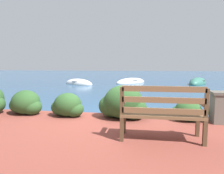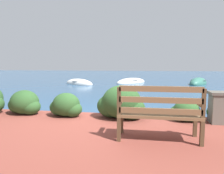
{
  "view_description": "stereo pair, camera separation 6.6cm",
  "coord_description": "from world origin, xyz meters",
  "px_view_note": "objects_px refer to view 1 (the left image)",
  "views": [
    {
      "loc": [
        0.99,
        -4.99,
        1.48
      ],
      "look_at": [
        -0.74,
        6.35,
        0.17
      ],
      "focal_mm": 32.0,
      "sensor_mm": 36.0,
      "label": 1
    },
    {
      "loc": [
        1.05,
        -4.98,
        1.48
      ],
      "look_at": [
        -0.74,
        6.35,
        0.17
      ],
      "focal_mm": 32.0,
      "sensor_mm": 36.0,
      "label": 2
    }
  ],
  "objects_px": {
    "rowboat_nearest": "(79,84)",
    "rowboat_far": "(131,82)",
    "park_bench": "(162,112)",
    "rowboat_mid": "(198,83)",
    "mooring_buoy": "(77,81)"
  },
  "relations": [
    {
      "from": "park_bench",
      "to": "rowboat_nearest",
      "type": "height_order",
      "value": "park_bench"
    },
    {
      "from": "rowboat_nearest",
      "to": "rowboat_far",
      "type": "distance_m",
      "value": 4.09
    },
    {
      "from": "rowboat_mid",
      "to": "rowboat_far",
      "type": "height_order",
      "value": "rowboat_mid"
    },
    {
      "from": "rowboat_far",
      "to": "rowboat_mid",
      "type": "bearing_deg",
      "value": 128.94
    },
    {
      "from": "park_bench",
      "to": "rowboat_nearest",
      "type": "bearing_deg",
      "value": 107.81
    },
    {
      "from": "park_bench",
      "to": "rowboat_far",
      "type": "xyz_separation_m",
      "value": [
        -1.21,
        12.4,
        -0.64
      ]
    },
    {
      "from": "rowboat_nearest",
      "to": "rowboat_far",
      "type": "relative_size",
      "value": 0.95
    },
    {
      "from": "rowboat_mid",
      "to": "mooring_buoy",
      "type": "xyz_separation_m",
      "value": [
        -9.43,
        0.34,
        -0.01
      ]
    },
    {
      "from": "rowboat_far",
      "to": "rowboat_nearest",
      "type": "bearing_deg",
      "value": -25.01
    },
    {
      "from": "rowboat_nearest",
      "to": "rowboat_mid",
      "type": "xyz_separation_m",
      "value": [
        8.7,
        1.48,
        0.01
      ]
    },
    {
      "from": "park_bench",
      "to": "mooring_buoy",
      "type": "bearing_deg",
      "value": 107.38
    },
    {
      "from": "rowboat_nearest",
      "to": "rowboat_mid",
      "type": "distance_m",
      "value": 8.83
    },
    {
      "from": "rowboat_nearest",
      "to": "mooring_buoy",
      "type": "distance_m",
      "value": 1.96
    },
    {
      "from": "park_bench",
      "to": "rowboat_mid",
      "type": "xyz_separation_m",
      "value": [
        3.75,
        12.22,
        -0.63
      ]
    },
    {
      "from": "park_bench",
      "to": "rowboat_far",
      "type": "height_order",
      "value": "park_bench"
    }
  ]
}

